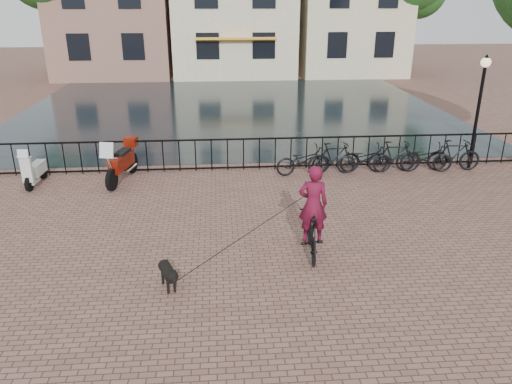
{
  "coord_description": "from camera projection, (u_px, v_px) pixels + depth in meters",
  "views": [
    {
      "loc": [
        -0.78,
        -6.96,
        5.15
      ],
      "look_at": [
        0.0,
        3.0,
        1.2
      ],
      "focal_mm": 35.0,
      "sensor_mm": 36.0,
      "label": 1
    }
  ],
  "objects": [
    {
      "name": "ground",
      "position": [
        270.0,
        323.0,
        8.4
      ],
      "size": [
        100.0,
        100.0,
        0.0
      ],
      "primitive_type": "plane",
      "color": "brown",
      "rests_on": "ground"
    },
    {
      "name": "canal_water",
      "position": [
        233.0,
        108.0,
        24.44
      ],
      "size": [
        20.0,
        20.0,
        0.0
      ],
      "primitive_type": "plane",
      "color": "black",
      "rests_on": "ground"
    },
    {
      "name": "railing",
      "position": [
        244.0,
        154.0,
        15.64
      ],
      "size": [
        20.0,
        0.05,
        1.02
      ],
      "color": "black",
      "rests_on": "ground"
    },
    {
      "name": "lamp_post",
      "position": [
        481.0,
        94.0,
        15.1
      ],
      "size": [
        0.3,
        0.3,
        3.45
      ],
      "color": "black",
      "rests_on": "ground"
    },
    {
      "name": "cyclist",
      "position": [
        312.0,
        216.0,
        10.32
      ],
      "size": [
        0.77,
        1.74,
        2.33
      ],
      "rotation": [
        0.0,
        0.0,
        3.05
      ],
      "color": "black",
      "rests_on": "ground"
    },
    {
      "name": "dog",
      "position": [
        168.0,
        275.0,
        9.33
      ],
      "size": [
        0.54,
        0.86,
        0.55
      ],
      "rotation": [
        0.0,
        0.0,
        0.36
      ],
      "color": "black",
      "rests_on": "ground"
    },
    {
      "name": "motorcycle",
      "position": [
        121.0,
        157.0,
        14.59
      ],
      "size": [
        0.92,
        2.1,
        1.46
      ],
      "rotation": [
        0.0,
        0.0,
        -0.22
      ],
      "color": "maroon",
      "rests_on": "ground"
    },
    {
      "name": "scooter",
      "position": [
        34.0,
        164.0,
        14.35
      ],
      "size": [
        0.46,
        1.38,
        1.26
      ],
      "rotation": [
        0.0,
        0.0,
        -0.05
      ],
      "color": "silver",
      "rests_on": "ground"
    },
    {
      "name": "parked_bike_0",
      "position": [
        303.0,
        160.0,
        15.23
      ],
      "size": [
        1.79,
        0.86,
        0.9
      ],
      "primitive_type": "imported",
      "rotation": [
        0.0,
        0.0,
        1.73
      ],
      "color": "black",
      "rests_on": "ground"
    },
    {
      "name": "parked_bike_1",
      "position": [
        334.0,
        158.0,
        15.28
      ],
      "size": [
        1.71,
        0.65,
        1.0
      ],
      "primitive_type": "imported",
      "rotation": [
        0.0,
        0.0,
        1.68
      ],
      "color": "black",
      "rests_on": "ground"
    },
    {
      "name": "parked_bike_2",
      "position": [
        364.0,
        159.0,
        15.37
      ],
      "size": [
        1.73,
        0.63,
        0.9
      ],
      "primitive_type": "imported",
      "rotation": [
        0.0,
        0.0,
        1.59
      ],
      "color": "black",
      "rests_on": "ground"
    },
    {
      "name": "parked_bike_3",
      "position": [
        395.0,
        157.0,
        15.42
      ],
      "size": [
        1.67,
        0.5,
        1.0
      ],
      "primitive_type": "imported",
      "rotation": [
        0.0,
        0.0,
        1.56
      ],
      "color": "black",
      "rests_on": "ground"
    },
    {
      "name": "parked_bike_4",
      "position": [
        424.0,
        157.0,
        15.51
      ],
      "size": [
        1.79,
        0.85,
        0.9
      ],
      "primitive_type": "imported",
      "rotation": [
        0.0,
        0.0,
        1.42
      ],
      "color": "black",
      "rests_on": "ground"
    },
    {
      "name": "parked_bike_5",
      "position": [
        454.0,
        155.0,
        15.56
      ],
      "size": [
        1.69,
        0.55,
        1.0
      ],
      "primitive_type": "imported",
      "rotation": [
        0.0,
        0.0,
        1.52
      ],
      "color": "black",
      "rests_on": "ground"
    }
  ]
}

